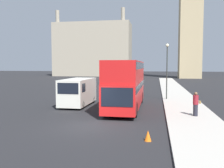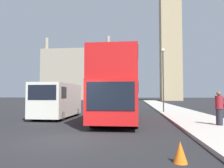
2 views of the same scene
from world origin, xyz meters
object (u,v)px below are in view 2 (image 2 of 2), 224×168
(pedestrian, at_px, (219,108))
(parked_sedan, at_px, (110,101))
(red_double_decker_bus, at_px, (119,86))
(white_van, at_px, (57,100))
(street_lamp, at_px, (163,70))

(pedestrian, bearing_deg, parked_sedan, 107.34)
(red_double_decker_bus, bearing_deg, pedestrian, -29.34)
(parked_sedan, bearing_deg, white_van, -92.19)
(street_lamp, bearing_deg, red_double_decker_bus, -121.68)
(pedestrian, height_order, street_lamp, street_lamp)
(pedestrian, distance_m, street_lamp, 9.86)
(white_van, distance_m, parked_sedan, 25.84)
(red_double_decker_bus, height_order, street_lamp, street_lamp)
(street_lamp, bearing_deg, pedestrian, -79.29)
(white_van, bearing_deg, red_double_decker_bus, -9.64)
(red_double_decker_bus, relative_size, parked_sedan, 2.34)
(street_lamp, distance_m, parked_sedan, 22.13)
(white_van, relative_size, parked_sedan, 1.26)
(red_double_decker_bus, relative_size, street_lamp, 1.72)
(red_double_decker_bus, bearing_deg, parked_sedan, 98.05)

